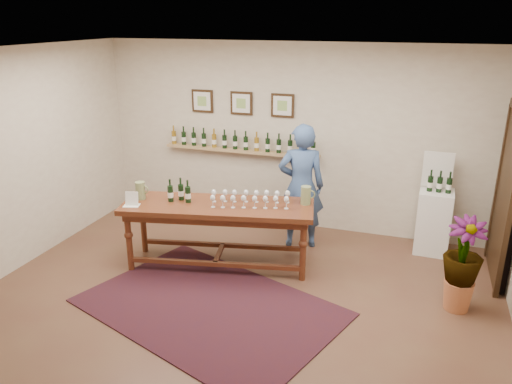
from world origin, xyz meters
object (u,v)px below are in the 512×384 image
(tasting_table, at_px, (218,213))
(person, at_px, (301,186))
(display_pedestal, at_px, (433,222))
(potted_plant, at_px, (462,265))

(tasting_table, relative_size, person, 1.43)
(display_pedestal, xyz_separation_m, potted_plant, (0.29, -1.45, 0.11))
(tasting_table, relative_size, display_pedestal, 2.86)
(tasting_table, height_order, potted_plant, potted_plant)
(potted_plant, relative_size, person, 0.53)
(display_pedestal, bearing_deg, person, -167.95)
(tasting_table, xyz_separation_m, person, (0.86, 0.95, 0.15))
(tasting_table, bearing_deg, potted_plant, -14.26)
(tasting_table, distance_m, display_pedestal, 2.99)
(display_pedestal, bearing_deg, potted_plant, -78.71)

